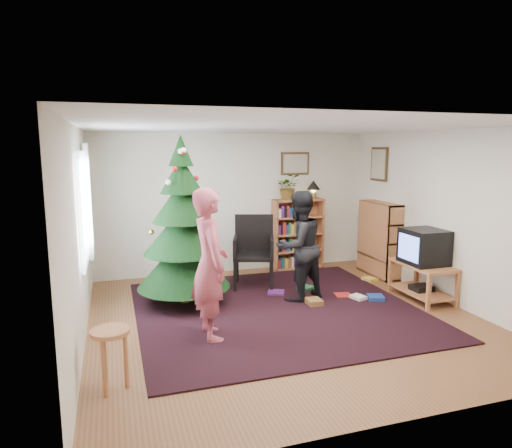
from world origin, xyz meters
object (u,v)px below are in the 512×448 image
object	(u,v)px
tv_stand	(422,278)
stool	(111,343)
picture_right	(379,164)
bookshelf_right	(379,238)
picture_back	(295,164)
person_standing	(210,264)
person_by_chair	(299,246)
bookshelf_back	(298,233)
christmas_tree	(183,235)
table_lamp	(313,186)
potted_plant	(288,187)
crt_tv	(424,247)
armchair	(251,248)

from	to	relation	value
tv_stand	stool	bearing A→B (deg)	-163.46
tv_stand	picture_right	bearing A→B (deg)	81.36
bookshelf_right	picture_back	bearing A→B (deg)	48.85
person_standing	person_by_chair	world-z (taller)	person_standing
picture_right	bookshelf_back	distance (m)	1.93
christmas_tree	table_lamp	world-z (taller)	christmas_tree
picture_back	picture_right	distance (m)	1.51
table_lamp	tv_stand	bearing A→B (deg)	-71.66
christmas_tree	stool	xyz separation A→B (m)	(-1.02, -2.20, -0.55)
bookshelf_right	potted_plant	distance (m)	1.86
stool	person_standing	distance (m)	1.51
person_standing	table_lamp	size ratio (longest dim) A/B	5.25
christmas_tree	person_by_chair	distance (m)	1.69
christmas_tree	bookshelf_back	world-z (taller)	christmas_tree
picture_back	stool	distance (m)	5.22
picture_right	tv_stand	xyz separation A→B (m)	(-0.26, -1.68, -1.62)
tv_stand	stool	distance (m)	4.61
crt_tv	person_standing	size ratio (longest dim) A/B	0.33
person_standing	christmas_tree	bearing A→B (deg)	1.43
tv_stand	person_standing	distance (m)	3.36
table_lamp	stool	bearing A→B (deg)	-135.70
picture_right	christmas_tree	world-z (taller)	christmas_tree
picture_back	person_standing	bearing A→B (deg)	-128.30
christmas_tree	tv_stand	size ratio (longest dim) A/B	2.48
bookshelf_right	potted_plant	xyz separation A→B (m)	(-1.37, 0.91, 0.87)
bookshelf_back	tv_stand	size ratio (longest dim) A/B	1.33
picture_right	table_lamp	bearing A→B (deg)	149.63
person_by_chair	table_lamp	world-z (taller)	table_lamp
crt_tv	armchair	xyz separation A→B (m)	(-2.20, 1.47, -0.18)
armchair	table_lamp	distance (m)	1.89
bookshelf_back	bookshelf_right	world-z (taller)	same
crt_tv	table_lamp	xyz separation A→B (m)	(-0.75, 2.27, 0.72)
christmas_tree	stool	distance (m)	2.49
picture_right	person_standing	xyz separation A→B (m)	(-3.55, -2.09, -1.05)
person_by_chair	potted_plant	size ratio (longest dim) A/B	3.45
picture_back	bookshelf_back	size ratio (longest dim) A/B	0.42
armchair	picture_back	bearing A→B (deg)	57.82
picture_back	person_standing	size ratio (longest dim) A/B	0.31
christmas_tree	tv_stand	distance (m)	3.58
bookshelf_back	tv_stand	distance (m)	2.52
picture_right	crt_tv	xyz separation A→B (m)	(-0.26, -1.68, -1.14)
crt_tv	person_standing	world-z (taller)	person_standing
picture_right	armchair	distance (m)	2.80
picture_back	tv_stand	xyz separation A→B (m)	(1.07, -2.40, -1.62)
bookshelf_back	picture_back	bearing A→B (deg)	97.68
picture_back	christmas_tree	bearing A→B (deg)	-147.02
picture_back	crt_tv	size ratio (longest dim) A/B	0.94
crt_tv	bookshelf_right	bearing A→B (deg)	84.85
picture_back	person_by_chair	distance (m)	2.29
christmas_tree	armchair	distance (m)	1.38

